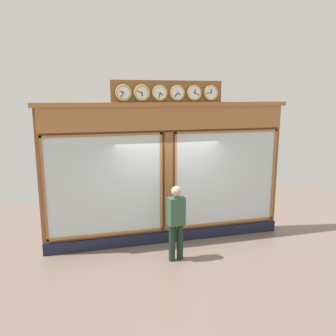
{
  "coord_description": "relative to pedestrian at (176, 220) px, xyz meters",
  "views": [
    {
      "loc": [
        2.12,
        7.93,
        3.59
      ],
      "look_at": [
        0.0,
        0.0,
        1.88
      ],
      "focal_mm": 37.54,
      "sensor_mm": 36.0,
      "label": 1
    }
  ],
  "objects": [
    {
      "name": "ground_plane",
      "position": [
        -0.08,
        1.82,
        -0.93
      ],
      "size": [
        14.0,
        14.0,
        0.0
      ],
      "primitive_type": "plane",
      "color": "#7A665B"
    },
    {
      "name": "shop_facade",
      "position": [
        -0.08,
        -1.11,
        0.82
      ],
      "size": [
        6.03,
        0.42,
        3.92
      ],
      "color": "brown",
      "rests_on": "ground_plane"
    },
    {
      "name": "pedestrian",
      "position": [
        0.0,
        0.0,
        0.0
      ],
      "size": [
        0.39,
        0.28,
        1.69
      ],
      "color": "#1C2F21",
      "rests_on": "ground_plane"
    }
  ]
}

